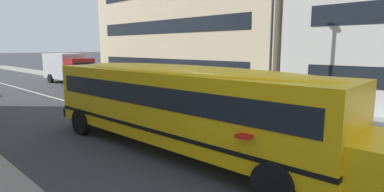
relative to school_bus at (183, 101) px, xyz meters
name	(u,v)px	position (x,y,z in m)	size (l,w,h in m)	color
ground_plane	(240,149)	(1.25, 1.50, -1.70)	(400.00, 400.00, 0.00)	#38383D
sidewalk_far	(323,115)	(1.25, 8.83, -1.69)	(120.00, 3.00, 0.01)	gray
lane_centreline	(240,149)	(1.25, 1.50, -1.69)	(110.00, 0.16, 0.01)	silver
school_bus	(183,101)	(0.00, 0.00, 0.00)	(12.86, 3.06, 2.86)	yellow
parked_car_red_mid_block	(146,85)	(-9.91, 6.15, -0.85)	(3.97, 2.02, 1.64)	maroon
box_truck	(68,67)	(-22.16, 6.13, -0.16)	(6.13, 2.67, 2.82)	maroon
street_lamp	(272,30)	(-1.48, 8.13, 2.62)	(0.44, 0.44, 6.80)	#38383D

